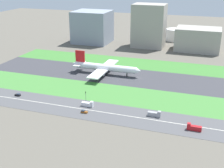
{
  "coord_description": "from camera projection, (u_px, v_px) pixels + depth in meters",
  "views": [
    {
      "loc": [
        57.02,
        -238.88,
        88.02
      ],
      "look_at": [
        -12.12,
        -36.5,
        6.0
      ],
      "focal_mm": 47.85,
      "sensor_mm": 36.0,
      "label": 1
    }
  ],
  "objects": [
    {
      "name": "traffic_light",
      "position": [
        86.0,
        95.0,
        212.46
      ],
      "size": [
        0.36,
        0.5,
        7.2
      ],
      "color": "#4C4C51",
      "rests_on": "highway"
    },
    {
      "name": "highway",
      "position": [
        111.0,
        113.0,
        195.28
      ],
      "size": [
        280.0,
        28.0,
        0.1
      ],
      "primitive_type": "cube",
      "color": "#4C4C4F",
      "rests_on": "ground_plane"
    },
    {
      "name": "grass_median_north",
      "position": [
        149.0,
        65.0,
        296.0
      ],
      "size": [
        280.0,
        36.0,
        0.1
      ],
      "primitive_type": "cube",
      "color": "#3D7A33",
      "rests_on": "ground_plane"
    },
    {
      "name": "truck_0",
      "position": [
        88.0,
        104.0,
        204.84
      ],
      "size": [
        8.4,
        2.5,
        4.0
      ],
      "color": "silver",
      "rests_on": "highway"
    },
    {
      "name": "truck_1",
      "position": [
        194.0,
        128.0,
        174.37
      ],
      "size": [
        8.4,
        2.5,
        4.0
      ],
      "rotation": [
        0.0,
        0.0,
        3.14
      ],
      "color": "#B2191E",
      "rests_on": "highway"
    },
    {
      "name": "hangar_building",
      "position": [
        149.0,
        26.0,
        356.49
      ],
      "size": [
        38.07,
        27.93,
        50.9
      ],
      "primitive_type": "cube",
      "color": "#9E998E",
      "rests_on": "ground_plane"
    },
    {
      "name": "car_1",
      "position": [
        18.0,
        95.0,
        222.18
      ],
      "size": [
        4.4,
        1.8,
        2.0
      ],
      "color": "black",
      "rests_on": "highway"
    },
    {
      "name": "airliner",
      "position": [
        104.0,
        67.0,
        267.21
      ],
      "size": [
        65.0,
        56.0,
        19.7
      ],
      "color": "white",
      "rests_on": "runway"
    },
    {
      "name": "fuel_tank_west",
      "position": [
        175.0,
        35.0,
        394.73
      ],
      "size": [
        23.49,
        23.49,
        15.22
      ],
      "primitive_type": "cylinder",
      "color": "silver",
      "rests_on": "ground_plane"
    },
    {
      "name": "truck_2",
      "position": [
        155.0,
        114.0,
        190.8
      ],
      "size": [
        8.4,
        2.5,
        4.0
      ],
      "color": "#99999E",
      "rests_on": "highway"
    },
    {
      "name": "grass_median_south",
      "position": [
        125.0,
        95.0,
        223.55
      ],
      "size": [
        280.0,
        36.0,
        0.1
      ],
      "primitive_type": "cube",
      "color": "#427F38",
      "rests_on": "ground_plane"
    },
    {
      "name": "ground_plane",
      "position": [
        139.0,
        78.0,
        259.79
      ],
      "size": [
        800.0,
        800.0,
        0.0
      ],
      "primitive_type": "plane",
      "color": "#5B564C"
    },
    {
      "name": "runway",
      "position": [
        139.0,
        78.0,
        259.78
      ],
      "size": [
        280.0,
        46.0,
        0.1
      ],
      "primitive_type": "cube",
      "color": "#38383D",
      "rests_on": "ground_plane"
    },
    {
      "name": "highway_centerline",
      "position": [
        111.0,
        113.0,
        195.26
      ],
      "size": [
        266.0,
        0.5,
        0.01
      ],
      "primitive_type": "cube",
      "color": "silver",
      "rests_on": "highway"
    },
    {
      "name": "office_tower",
      "position": [
        198.0,
        39.0,
        343.45
      ],
      "size": [
        49.78,
        33.89,
        26.21
      ],
      "primitive_type": "cube",
      "color": "#9E998E",
      "rests_on": "ground_plane"
    },
    {
      "name": "car_0",
      "position": [
        84.0,
        112.0,
        195.8
      ],
      "size": [
        4.4,
        1.8,
        2.0
      ],
      "rotation": [
        0.0,
        0.0,
        3.14
      ],
      "color": "brown",
      "rests_on": "highway"
    },
    {
      "name": "terminal_building",
      "position": [
        92.0,
        27.0,
        380.55
      ],
      "size": [
        44.94,
        39.8,
        39.89
      ],
      "primitive_type": "cube",
      "color": "gray",
      "rests_on": "ground_plane"
    }
  ]
}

